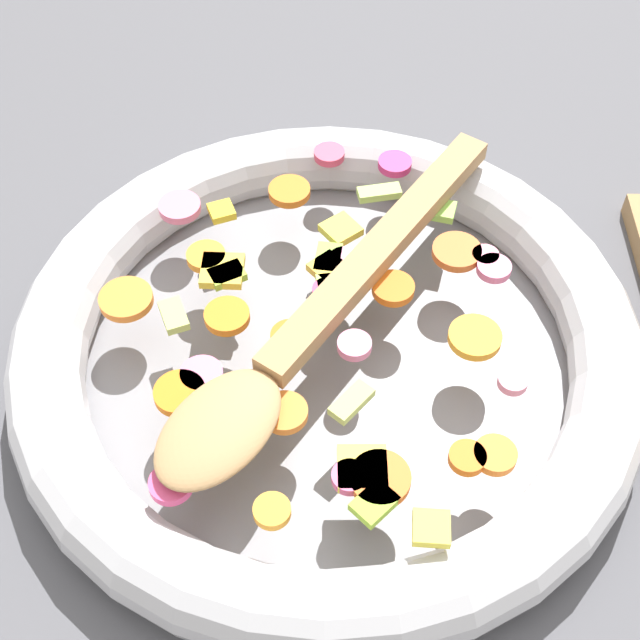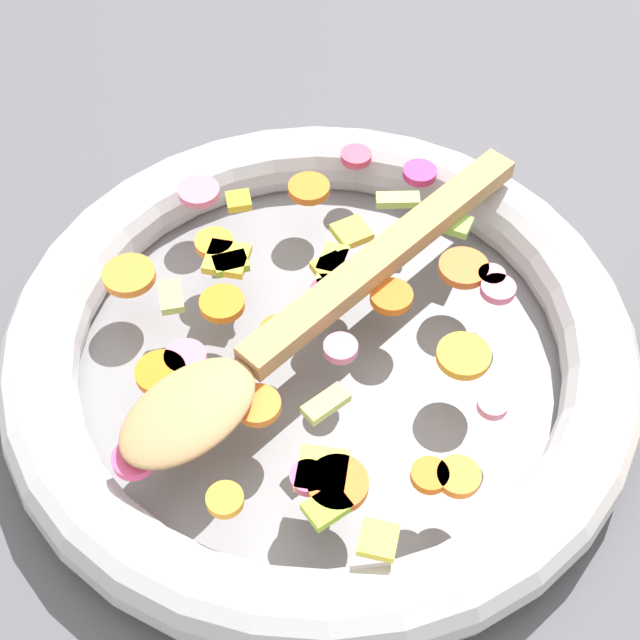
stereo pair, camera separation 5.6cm
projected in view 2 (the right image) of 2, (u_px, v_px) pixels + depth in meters
name	position (u px, v px, depth m)	size (l,w,h in m)	color
ground_plane	(320.00, 366.00, 0.60)	(4.00, 4.00, 0.00)	#4C4C51
skillet	(320.00, 347.00, 0.58)	(0.41, 0.41, 0.05)	slate
chopped_vegetables	(311.00, 319.00, 0.56)	(0.32, 0.28, 0.01)	orange
wooden_spoon	(298.00, 324.00, 0.54)	(0.30, 0.22, 0.01)	#A87F51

